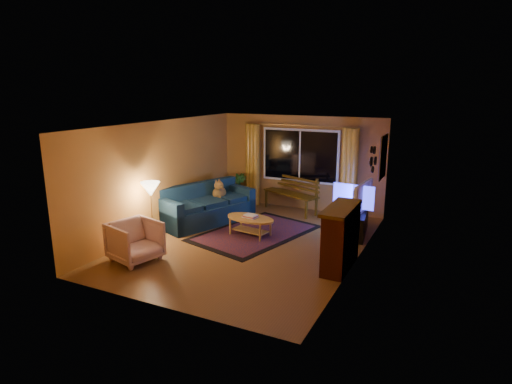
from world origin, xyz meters
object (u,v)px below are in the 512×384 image
at_px(bench, 290,202).
at_px(sofa, 207,204).
at_px(tv_console, 356,223).
at_px(coffee_table, 250,227).
at_px(armchair, 135,239).
at_px(floor_lamp, 152,213).

height_order(bench, sofa, sofa).
height_order(bench, tv_console, tv_console).
height_order(bench, coffee_table, bench).
xyz_separation_m(sofa, coffee_table, (1.37, -0.38, -0.26)).
relative_size(sofa, coffee_table, 1.99).
relative_size(coffee_table, tv_console, 0.90).
relative_size(bench, coffee_table, 1.40).
bearing_deg(bench, sofa, -107.17).
bearing_deg(armchair, bench, -3.16).
xyz_separation_m(bench, armchair, (-1.42, -4.38, 0.18)).
bearing_deg(bench, coffee_table, -70.30).
bearing_deg(sofa, tv_console, 33.36).
bearing_deg(coffee_table, armchair, -121.07).
height_order(sofa, armchair, sofa).
height_order(armchair, coffee_table, armchair).
bearing_deg(floor_lamp, tv_console, 31.83).
relative_size(sofa, armchair, 2.71).
distance_m(sofa, coffee_table, 1.45).
bearing_deg(coffee_table, bench, 87.46).
bearing_deg(armchair, coffee_table, -16.19).
bearing_deg(floor_lamp, coffee_table, 36.17).
distance_m(bench, coffee_table, 2.17).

